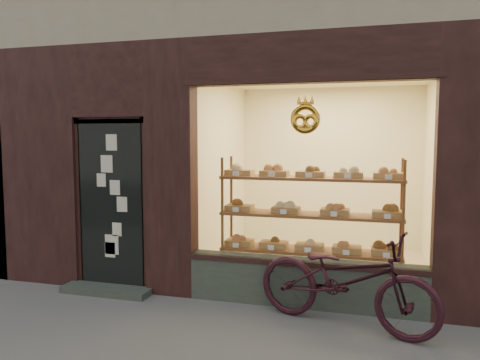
% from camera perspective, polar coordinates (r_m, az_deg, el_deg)
% --- Properties ---
extents(display_shelf, '(2.20, 0.45, 1.70)m').
position_cam_1_polar(display_shelf, '(5.83, 8.52, -5.45)').
color(display_shelf, brown).
rests_on(display_shelf, ground).
extents(bicycle, '(2.03, 1.20, 1.01)m').
position_cam_1_polar(bicycle, '(5.00, 12.70, -11.71)').
color(bicycle, black).
rests_on(bicycle, ground).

